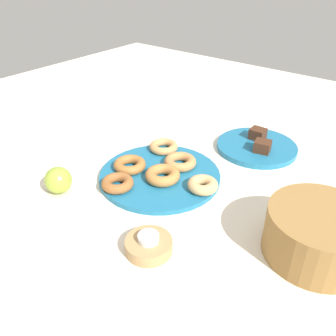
% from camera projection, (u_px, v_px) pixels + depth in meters
% --- Properties ---
extents(ground_plane, '(2.40, 2.40, 0.00)m').
position_uv_depth(ground_plane, '(160.00, 178.00, 1.04)').
color(ground_plane, beige).
extents(donut_plate, '(0.35, 0.35, 0.01)m').
position_uv_depth(donut_plate, '(160.00, 176.00, 1.03)').
color(donut_plate, '#1E6B93').
rests_on(donut_plate, ground_plane).
extents(donut_0, '(0.12, 0.12, 0.03)m').
position_uv_depth(donut_0, '(130.00, 165.00, 1.04)').
color(donut_0, '#AD6B33').
rests_on(donut_0, donut_plate).
extents(donut_1, '(0.11, 0.11, 0.03)m').
position_uv_depth(donut_1, '(163.00, 175.00, 0.99)').
color(donut_1, '#BC7A3D').
rests_on(donut_1, donut_plate).
extents(donut_2, '(0.09, 0.09, 0.03)m').
position_uv_depth(donut_2, '(203.00, 185.00, 0.95)').
color(donut_2, tan).
rests_on(donut_2, donut_plate).
extents(donut_3, '(0.11, 0.11, 0.03)m').
position_uv_depth(donut_3, '(180.00, 162.00, 1.06)').
color(donut_3, '#C6844C').
rests_on(donut_3, donut_plate).
extents(donut_4, '(0.10, 0.10, 0.02)m').
position_uv_depth(donut_4, '(164.00, 147.00, 1.14)').
color(donut_4, tan).
rests_on(donut_4, donut_plate).
extents(donut_5, '(0.09, 0.09, 0.03)m').
position_uv_depth(donut_5, '(118.00, 183.00, 0.96)').
color(donut_5, '#995B2D').
rests_on(donut_5, donut_plate).
extents(cake_plate, '(0.26, 0.26, 0.02)m').
position_uv_depth(cake_plate, '(257.00, 147.00, 1.17)').
color(cake_plate, '#1E6B93').
rests_on(cake_plate, ground_plane).
extents(brownie_near, '(0.05, 0.05, 0.04)m').
position_uv_depth(brownie_near, '(258.00, 134.00, 1.20)').
color(brownie_near, '#472819').
rests_on(brownie_near, cake_plate).
extents(brownie_far, '(0.06, 0.06, 0.04)m').
position_uv_depth(brownie_far, '(262.00, 146.00, 1.12)').
color(brownie_far, '#472819').
rests_on(brownie_far, cake_plate).
extents(candle_holder, '(0.10, 0.10, 0.03)m').
position_uv_depth(candle_holder, '(149.00, 246.00, 0.78)').
color(candle_holder, tan).
rests_on(candle_holder, ground_plane).
extents(tealight, '(0.05, 0.05, 0.01)m').
position_uv_depth(tealight, '(148.00, 238.00, 0.77)').
color(tealight, silver).
rests_on(tealight, candle_holder).
extents(basket, '(0.31, 0.31, 0.11)m').
position_uv_depth(basket, '(318.00, 234.00, 0.75)').
color(basket, olive).
rests_on(basket, ground_plane).
extents(apple, '(0.07, 0.07, 0.07)m').
position_uv_depth(apple, '(58.00, 180.00, 0.96)').
color(apple, '#93AD38').
rests_on(apple, ground_plane).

